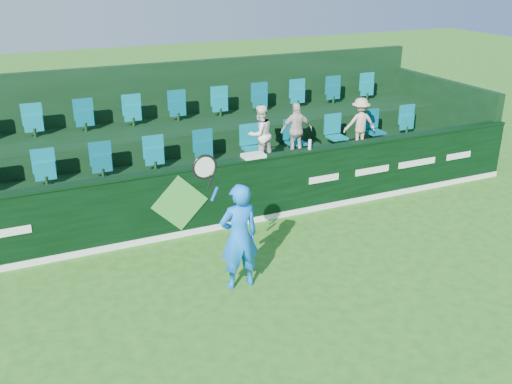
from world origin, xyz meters
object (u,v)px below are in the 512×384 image
tennis_player (239,236)px  spectator_right (360,123)px  towel (253,156)px  spectator_middle (297,130)px  drinks_bottle (310,144)px  spectator_left (260,134)px

tennis_player → spectator_right: bearing=36.5°
tennis_player → spectator_right: tennis_player is taller
spectator_right → towel: spectator_right is taller
spectator_middle → towel: 1.91m
tennis_player → spectator_middle: bearing=49.9°
spectator_middle → towel: size_ratio=2.81×
spectator_middle → spectator_right: bearing=-169.8°
tennis_player → towel: (1.23, 2.17, 0.49)m
spectator_middle → spectator_right: size_ratio=1.04×
tennis_player → drinks_bottle: (2.47, 2.17, 0.55)m
tennis_player → spectator_middle: 4.33m
spectator_left → towel: spectator_left is taller
spectator_left → towel: bearing=46.1°
spectator_middle → towel: spectator_middle is taller
towel → spectator_middle: bearing=35.9°
spectator_middle → tennis_player: bearing=60.1°
spectator_right → drinks_bottle: size_ratio=5.99×
drinks_bottle → spectator_middle: bearing=75.0°
tennis_player → towel: bearing=60.5°
spectator_right → spectator_left: bearing=11.3°
drinks_bottle → towel: bearing=180.0°
spectator_right → drinks_bottle: (-1.96, -1.12, 0.06)m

